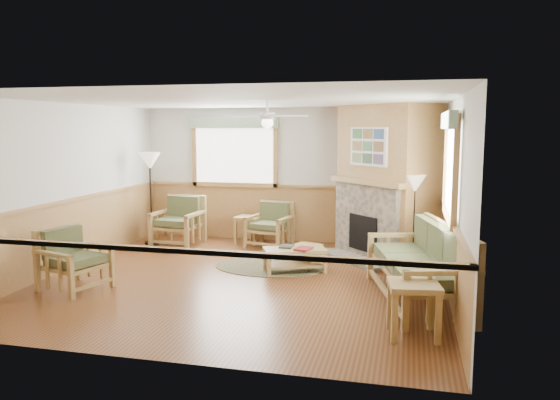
% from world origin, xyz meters
% --- Properties ---
extents(floor, '(6.00, 6.00, 0.01)m').
position_xyz_m(floor, '(0.00, 0.00, -0.01)').
color(floor, brown).
rests_on(floor, ground).
extents(ceiling, '(6.00, 6.00, 0.01)m').
position_xyz_m(ceiling, '(0.00, 0.00, 2.70)').
color(ceiling, white).
rests_on(ceiling, floor).
extents(wall_back, '(6.00, 0.02, 2.70)m').
position_xyz_m(wall_back, '(0.00, 3.00, 1.35)').
color(wall_back, silver).
rests_on(wall_back, floor).
extents(wall_front, '(6.00, 0.02, 2.70)m').
position_xyz_m(wall_front, '(0.00, -3.00, 1.35)').
color(wall_front, silver).
rests_on(wall_front, floor).
extents(wall_left, '(0.02, 6.00, 2.70)m').
position_xyz_m(wall_left, '(-3.00, 0.00, 1.35)').
color(wall_left, silver).
rests_on(wall_left, floor).
extents(wall_right, '(0.02, 6.00, 2.70)m').
position_xyz_m(wall_right, '(3.00, 0.00, 1.35)').
color(wall_right, silver).
rests_on(wall_right, floor).
extents(wainscot, '(6.00, 6.00, 1.10)m').
position_xyz_m(wainscot, '(0.00, 0.00, 0.55)').
color(wainscot, '#A77B44').
rests_on(wainscot, floor).
extents(fireplace, '(3.11, 3.11, 2.70)m').
position_xyz_m(fireplace, '(2.05, 2.05, 1.35)').
color(fireplace, '#A77B44').
rests_on(fireplace, floor).
extents(window_back, '(1.90, 0.16, 1.50)m').
position_xyz_m(window_back, '(-1.10, 2.96, 2.53)').
color(window_back, white).
rests_on(window_back, wall_back).
extents(window_right, '(0.16, 1.90, 1.50)m').
position_xyz_m(window_right, '(2.96, -0.20, 2.53)').
color(window_right, white).
rests_on(window_right, wall_right).
extents(ceiling_fan, '(1.59, 1.59, 0.36)m').
position_xyz_m(ceiling_fan, '(0.30, 0.30, 2.66)').
color(ceiling_fan, white).
rests_on(ceiling_fan, ceiling).
extents(sofa, '(2.39, 1.45, 1.03)m').
position_xyz_m(sofa, '(2.55, -0.46, 0.51)').
color(sofa, '#A3844C').
rests_on(sofa, floor).
extents(armchair_back_left, '(0.91, 0.91, 0.95)m').
position_xyz_m(armchair_back_left, '(-2.00, 2.08, 0.48)').
color(armchair_back_left, '#A3844C').
rests_on(armchair_back_left, floor).
extents(armchair_back_right, '(0.90, 0.90, 0.85)m').
position_xyz_m(armchair_back_right, '(-0.21, 2.38, 0.43)').
color(armchair_back_right, '#A3844C').
rests_on(armchair_back_right, floor).
extents(armchair_left, '(0.98, 0.98, 0.88)m').
position_xyz_m(armchair_left, '(-2.21, -1.03, 0.44)').
color(armchair_left, '#A3844C').
rests_on(armchair_left, floor).
extents(coffee_table, '(1.09, 0.84, 0.39)m').
position_xyz_m(coffee_table, '(0.67, 0.60, 0.19)').
color(coffee_table, '#A3844C').
rests_on(coffee_table, floor).
extents(end_table_chairs, '(0.53, 0.51, 0.54)m').
position_xyz_m(end_table_chairs, '(-0.69, 2.55, 0.27)').
color(end_table_chairs, '#A3844C').
rests_on(end_table_chairs, floor).
extents(end_table_sofa, '(0.62, 0.60, 0.61)m').
position_xyz_m(end_table_sofa, '(2.50, -1.74, 0.31)').
color(end_table_sofa, '#A3844C').
rests_on(end_table_sofa, floor).
extents(footstool, '(0.56, 0.56, 0.37)m').
position_xyz_m(footstool, '(0.78, 1.01, 0.18)').
color(footstool, '#A3844C').
rests_on(footstool, floor).
extents(braided_rug, '(2.10, 2.10, 0.01)m').
position_xyz_m(braided_rug, '(0.19, 0.80, 0.01)').
color(braided_rug, brown).
rests_on(braided_rug, floor).
extents(floor_lamp_left, '(0.50, 0.50, 1.83)m').
position_xyz_m(floor_lamp_left, '(-2.55, 2.06, 0.92)').
color(floor_lamp_left, black).
rests_on(floor_lamp_left, floor).
extents(floor_lamp_right, '(0.42, 0.42, 1.56)m').
position_xyz_m(floor_lamp_right, '(2.50, 1.24, 0.78)').
color(floor_lamp_right, black).
rests_on(floor_lamp_right, floor).
extents(book_red, '(0.28, 0.34, 0.03)m').
position_xyz_m(book_red, '(0.82, 0.55, 0.42)').
color(book_red, maroon).
rests_on(book_red, coffee_table).
extents(book_dark, '(0.20, 0.27, 0.03)m').
position_xyz_m(book_dark, '(0.52, 0.67, 0.41)').
color(book_dark, '#272821').
rests_on(book_dark, coffee_table).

